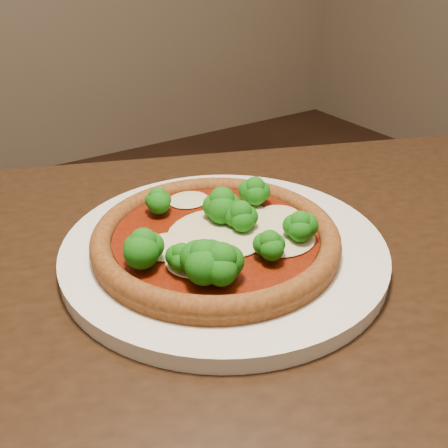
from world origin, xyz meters
TOP-DOWN VIEW (x-y plane):
  - dining_table at (-0.25, -0.23)m, footprint 1.36×1.11m
  - plate at (-0.19, -0.18)m, footprint 0.36×0.36m
  - pizza at (-0.20, -0.19)m, footprint 0.27×0.27m

SIDE VIEW (x-z plane):
  - dining_table at x=-0.25m, z-range 0.27..1.02m
  - plate at x=-0.19m, z-range 0.75..0.77m
  - pizza at x=-0.20m, z-range 0.75..0.82m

